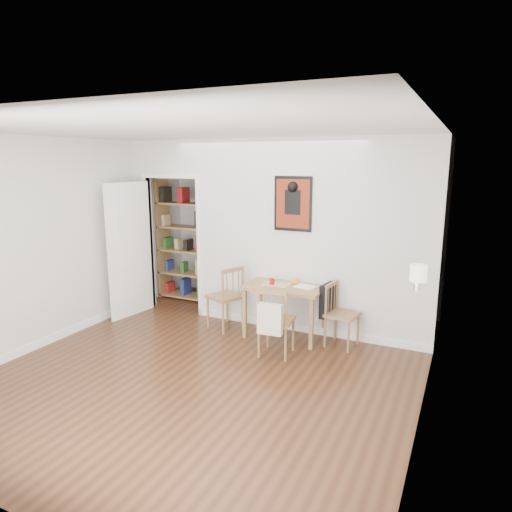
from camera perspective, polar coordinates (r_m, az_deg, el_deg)
The scene contains 15 objects.
ground at distance 5.47m, azimuth -4.81°, elevation -13.13°, with size 5.20×5.20×0.00m, color #4D2E19.
room_shell at distance 6.20m, azimuth 1.99°, elevation 2.49°, with size 5.20×5.20×5.20m.
dining_table at distance 6.02m, azimuth 3.66°, elevation -4.45°, with size 1.03×0.66×0.70m.
chair_left at distance 6.36m, azimuth -3.89°, elevation -5.16°, with size 0.59×0.59×0.90m.
chair_right at distance 5.86m, azimuth 10.57°, elevation -7.13°, with size 0.51×0.46×0.81m.
chair_front at distance 5.51m, azimuth 2.53°, elevation -8.07°, with size 0.46×0.51×0.85m.
bookshelf at distance 7.72m, azimuth -9.02°, elevation 2.13°, with size 0.87×0.35×2.07m.
fireplace at distance 4.85m, azimuth 19.69°, elevation -9.31°, with size 0.45×1.25×1.16m.
red_glass at distance 6.02m, azimuth 2.01°, elevation -3.18°, with size 0.07×0.07×0.09m, color maroon.
orange_fruit at distance 6.03m, azimuth 4.92°, elevation -3.19°, with size 0.08×0.08×0.08m, color orange.
placemat at distance 6.04m, azimuth 2.52°, elevation -3.52°, with size 0.35×0.26×0.00m, color beige.
notebook at distance 5.93m, azimuth 6.20°, elevation -3.83°, with size 0.27×0.20×0.01m, color white.
mantel_lamp at distance 4.33m, azimuth 19.64°, elevation -2.22°, with size 0.15×0.15×0.24m.
ceramic_jar_a at distance 4.76m, azimuth 19.72°, elevation -2.03°, with size 0.11×0.11×0.13m, color black.
ceramic_jar_b at distance 4.94m, azimuth 20.21°, elevation -1.80°, with size 0.07×0.07×0.09m, color black.
Camera 1 is at (2.51, -4.28, 2.31)m, focal length 32.00 mm.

